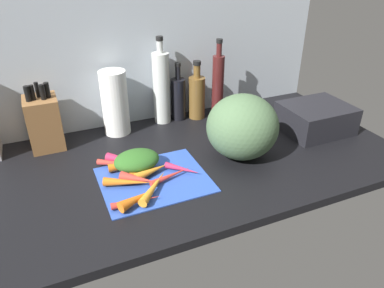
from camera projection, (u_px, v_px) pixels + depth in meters
The scene contains 24 objects.
ground_plane at pixel (168, 165), 131.67cm from camera, with size 170.00×80.00×3.00cm, color black.
wall_back at pixel (132, 51), 147.23cm from camera, with size 170.00×3.00×60.00cm, color #ADB7C1.
cutting_board at pixel (154, 179), 120.25cm from camera, with size 34.48×28.93×0.80cm, color #2D51B7.
carrot_0 at pixel (136, 201), 107.73cm from camera, with size 2.09×2.09×14.91cm, color red.
carrot_1 at pixel (127, 165), 124.18cm from camera, with size 2.97×2.97×12.77cm, color orange.
carrot_2 at pixel (138, 179), 116.57cm from camera, with size 3.53×3.53×11.38cm, color red.
carrot_3 at pixel (150, 170), 122.34cm from camera, with size 2.24×2.24×14.41cm, color orange.
carrot_4 at pixel (136, 199), 107.42cm from camera, with size 3.57×3.57×11.00cm, color orange.
carrot_5 at pixel (127, 182), 115.51cm from camera, with size 2.95×2.95×14.96cm, color orange.
carrot_6 at pixel (171, 175), 119.64cm from camera, with size 2.06×2.06×15.80cm, color red.
carrot_7 at pixel (126, 160), 126.49cm from camera, with size 3.42×3.42×14.21cm, color #B2264C.
carrot_8 at pixel (152, 171), 120.98cm from camera, with size 3.11×3.11×12.35cm, color orange.
carrot_9 at pixel (182, 169), 122.84cm from camera, with size 2.27×2.27×12.40cm, color #B2264C.
carrot_10 at pixel (118, 164), 125.93cm from camera, with size 2.12×2.12×14.86cm, color red.
carrot_11 at pixel (154, 187), 113.39cm from camera, with size 2.89×2.89×17.35cm, color orange.
carrot_greens_pile at pixel (137, 160), 123.59cm from camera, with size 15.42×11.86×6.52cm, color #2D6023.
winter_squash at pixel (242, 127), 128.89cm from camera, with size 25.63×25.11×23.20cm, color #4C6B47.
knife_block at pixel (44, 122), 135.45cm from camera, with size 11.67×12.94×25.19cm.
paper_towel_roll at pixel (115, 103), 144.52cm from camera, with size 10.45×10.45×25.87cm, color white.
bottle_0 at pixel (161, 87), 152.66cm from camera, with size 7.09×7.09×36.43cm.
bottle_1 at pixel (178, 98), 157.77cm from camera, with size 6.17×6.17×25.20cm.
bottle_2 at pixel (197, 96), 158.94cm from camera, with size 7.12×7.12×25.41cm.
bottle_3 at pixel (218, 85), 158.38cm from camera, with size 5.13×5.13×34.01cm.
dish_rack at pixel (316, 118), 149.37cm from camera, with size 26.31×21.84×11.13cm, color black.
Camera 1 is at (-36.61, -105.71, 68.88)cm, focal length 34.29 mm.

